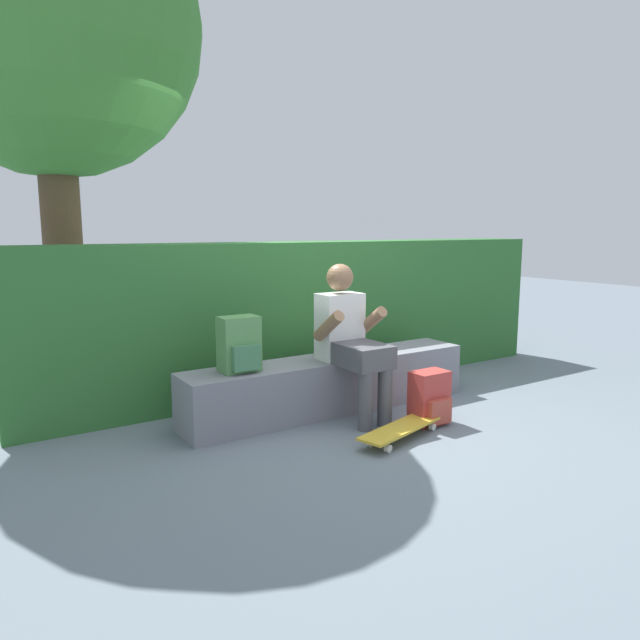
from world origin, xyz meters
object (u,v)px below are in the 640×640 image
at_px(person_skater, 350,336).
at_px(backpack_on_bench, 240,345).
at_px(skateboard_near_person, 402,428).
at_px(backpack_on_ground, 430,398).
at_px(bench_main, 331,384).

distance_m(person_skater, backpack_on_bench, 0.86).
bearing_deg(skateboard_near_person, person_skater, 92.00).
relative_size(person_skater, backpack_on_ground, 2.95).
distance_m(skateboard_near_person, backpack_on_ground, 0.42).
relative_size(bench_main, backpack_on_ground, 6.17).
xyz_separation_m(person_skater, skateboard_near_person, (0.02, -0.60, -0.56)).
relative_size(backpack_on_bench, backpack_on_ground, 1.00).
relative_size(bench_main, backpack_on_bench, 6.17).
xyz_separation_m(bench_main, skateboard_near_person, (0.06, -0.80, -0.14)).
distance_m(bench_main, backpack_on_bench, 0.89).
distance_m(skateboard_near_person, backpack_on_bench, 1.29).
bearing_deg(bench_main, skateboard_near_person, -85.65).
height_order(bench_main, backpack_on_ground, bench_main).
relative_size(person_skater, backpack_on_bench, 2.95).
bearing_deg(backpack_on_bench, bench_main, 0.68).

